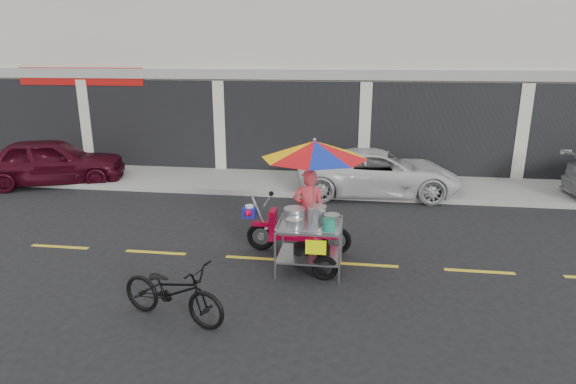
# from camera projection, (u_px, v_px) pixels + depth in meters

# --- Properties ---
(ground) EXTENTS (90.00, 90.00, 0.00)m
(ground) POSITION_uv_depth(u_px,v_px,m) (365.00, 265.00, 8.75)
(ground) COLOR black
(sidewalk) EXTENTS (45.00, 3.00, 0.15)m
(sidewalk) POSITION_uv_depth(u_px,v_px,m) (363.00, 183.00, 13.96)
(sidewalk) COLOR gray
(sidewalk) RESTS_ON ground
(shophouse_block) EXTENTS (36.00, 8.11, 10.40)m
(shophouse_block) POSITION_uv_depth(u_px,v_px,m) (446.00, 38.00, 17.27)
(shophouse_block) COLOR beige
(shophouse_block) RESTS_ON ground
(centerline) EXTENTS (42.00, 0.10, 0.01)m
(centerline) POSITION_uv_depth(u_px,v_px,m) (365.00, 265.00, 8.75)
(centerline) COLOR gold
(centerline) RESTS_ON ground
(maroon_sedan) EXTENTS (4.34, 2.92, 1.37)m
(maroon_sedan) POSITION_uv_depth(u_px,v_px,m) (51.00, 161.00, 13.96)
(maroon_sedan) COLOR #380714
(maroon_sedan) RESTS_ON ground
(white_pickup) EXTENTS (4.50, 2.30, 1.22)m
(white_pickup) POSITION_uv_depth(u_px,v_px,m) (378.00, 172.00, 13.00)
(white_pickup) COLOR silver
(white_pickup) RESTS_ON ground
(near_bicycle) EXTENTS (1.82, 1.07, 0.90)m
(near_bicycle) POSITION_uv_depth(u_px,v_px,m) (173.00, 291.00, 6.83)
(near_bicycle) COLOR black
(near_bicycle) RESTS_ON ground
(food_vendor_rig) EXTENTS (2.32, 1.86, 2.36)m
(food_vendor_rig) POSITION_uv_depth(u_px,v_px,m) (310.00, 185.00, 8.44)
(food_vendor_rig) COLOR black
(food_vendor_rig) RESTS_ON ground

